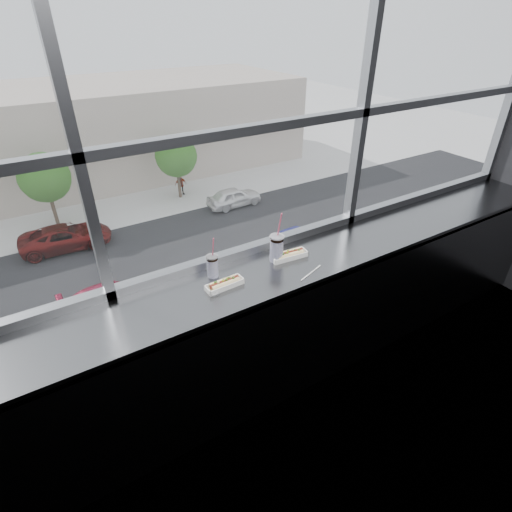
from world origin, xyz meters
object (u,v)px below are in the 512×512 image
tree_center (45,178)px  car_far_b (65,233)px  car_far_c (234,194)px  wrapper (214,293)px  tree_right (176,156)px  car_near_c (109,294)px  loose_straw (311,273)px  car_near_e (298,234)px  hotdog_tray_left (225,284)px  soda_cup_right (277,247)px  soda_cup_left (212,265)px  pedestrian_d (181,183)px  hotdog_tray_right (289,255)px

tree_center → car_far_b: bearing=-89.2°
car_far_c → wrapper: bearing=150.4°
tree_right → car_near_c: bearing=-126.3°
car_far_b → car_far_c: bearing=-85.0°
loose_straw → car_near_c: bearing=69.0°
wrapper → car_near_e: bearing=50.2°
hotdog_tray_left → car_near_e: size_ratio=0.04×
car_far_c → car_near_e: bearing=-178.6°
hotdog_tray_left → car_far_c: size_ratio=0.04×
soda_cup_right → tree_center: bearing=90.1°
wrapper → tree_right: size_ratio=0.02×
car_near_c → tree_center: 12.33m
hotdog_tray_left → car_near_e: 23.87m
soda_cup_right → car_near_c: size_ratio=0.07×
soda_cup_right → tree_center: size_ratio=0.07×
car_near_e → car_near_c: size_ratio=1.05×
hotdog_tray_left → soda_cup_left: size_ratio=0.86×
soda_cup_left → car_near_c: size_ratio=0.05×
pedestrian_d → soda_cup_left: bearing=-110.0°
car_far_c → car_far_b: bearing=88.9°
car_near_c → pedestrian_d: bearing=-38.2°
car_near_e → tree_center: size_ratio=1.10×
soda_cup_left → car_near_c: soda_cup_left is taller
car_far_b → soda_cup_right: bearing=-175.0°
hotdog_tray_left → wrapper: bearing=-161.9°
loose_straw → wrapper: (-0.67, 0.14, 0.01)m
car_near_e → tree_right: (-3.38, 12.00, 2.51)m
car_far_c → car_near_e: size_ratio=1.02×
car_far_c → car_far_b: car_far_b is taller
car_far_c → car_near_e: car_far_c is taller
car_near_c → pedestrian_d: size_ratio=2.67×
hotdog_tray_right → pedestrian_d: hotdog_tray_right is taller
loose_straw → car_far_c: (12.56, 24.46, -11.03)m
pedestrian_d → tree_center: size_ratio=0.39×
hotdog_tray_right → car_far_b: size_ratio=0.04×
hotdog_tray_right → car_far_b: 26.61m
hotdog_tray_left → pedestrian_d: (10.43, 28.77, -11.02)m
car_far_c → car_near_c: car_far_c is taller
soda_cup_right → loose_straw: soda_cup_right is taller
car_far_b → car_near_e: (13.03, -8.00, -0.06)m
hotdog_tray_left → car_far_c: hotdog_tray_left is taller
car_near_e → car_far_b: bearing=54.8°
car_far_c → pedestrian_d: pedestrian_d is taller
car_near_c → tree_right: tree_right is taller
car_near_e → car_near_c: car_near_e is taller
soda_cup_right → hotdog_tray_right: bearing=-12.4°
pedestrian_d → car_far_b: bearing=-155.8°
soda_cup_right → wrapper: 0.58m
hotdog_tray_left → pedestrian_d: hotdog_tray_left is taller
car_far_b → tree_right: size_ratio=1.20×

